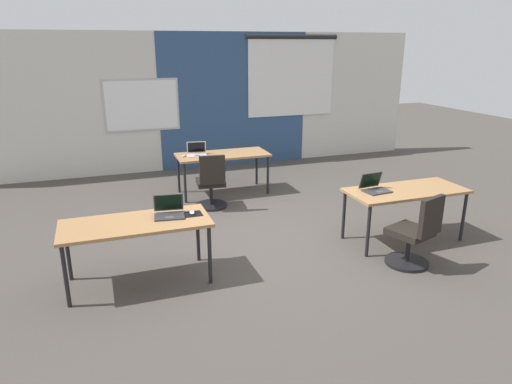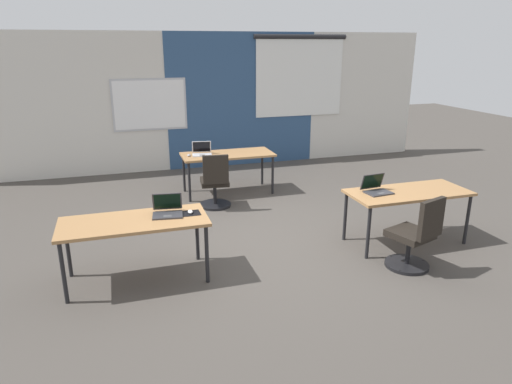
# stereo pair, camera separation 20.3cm
# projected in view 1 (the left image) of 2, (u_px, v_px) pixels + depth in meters

# --- Properties ---
(ground_plane) EXTENTS (24.00, 24.00, 0.00)m
(ground_plane) POSITION_uv_depth(u_px,v_px,m) (266.00, 240.00, 6.27)
(ground_plane) COLOR #47423D
(back_wall_assembly) EXTENTS (10.00, 0.27, 2.80)m
(back_wall_assembly) POSITION_uv_depth(u_px,v_px,m) (198.00, 101.00, 9.61)
(back_wall_assembly) COLOR silver
(back_wall_assembly) RESTS_ON ground
(desk_near_left) EXTENTS (1.60, 0.70, 0.72)m
(desk_near_left) POSITION_uv_depth(u_px,v_px,m) (136.00, 227.00, 4.98)
(desk_near_left) COLOR #A37547
(desk_near_left) RESTS_ON ground
(desk_near_right) EXTENTS (1.60, 0.70, 0.72)m
(desk_near_right) POSITION_uv_depth(u_px,v_px,m) (406.00, 194.00, 6.08)
(desk_near_right) COLOR #A37547
(desk_near_right) RESTS_ON ground
(desk_far_center) EXTENTS (1.60, 0.70, 0.72)m
(desk_far_center) POSITION_uv_depth(u_px,v_px,m) (223.00, 157.00, 8.04)
(desk_far_center) COLOR #A37547
(desk_far_center) RESTS_ON ground
(laptop_far_left) EXTENTS (0.37, 0.36, 0.23)m
(laptop_far_left) POSITION_uv_depth(u_px,v_px,m) (197.00, 152.00, 7.90)
(laptop_far_left) COLOR silver
(laptop_far_left) RESTS_ON desk_far_center
(mouse_far_left) EXTENTS (0.09, 0.11, 0.03)m
(mouse_far_left) POSITION_uv_depth(u_px,v_px,m) (184.00, 156.00, 7.81)
(mouse_far_left) COLOR #B2B2B7
(mouse_far_left) RESTS_ON desk_far_center
(chair_far_left) EXTENTS (0.52, 0.56, 0.92)m
(chair_far_left) POSITION_uv_depth(u_px,v_px,m) (211.00, 186.00, 7.37)
(chair_far_left) COLOR black
(chair_far_left) RESTS_ON ground
(laptop_near_right_inner) EXTENTS (0.36, 0.33, 0.23)m
(laptop_near_right_inner) POSITION_uv_depth(u_px,v_px,m) (375.00, 187.00, 5.99)
(laptop_near_right_inner) COLOR #333338
(laptop_near_right_inner) RESTS_ON desk_near_right
(chair_near_right_inner) EXTENTS (0.56, 0.61, 0.92)m
(chair_near_right_inner) POSITION_uv_depth(u_px,v_px,m) (415.00, 237.00, 5.43)
(chair_near_right_inner) COLOR black
(chair_near_right_inner) RESTS_ON ground
(laptop_near_left_inner) EXTENTS (0.37, 0.34, 0.23)m
(laptop_near_left_inner) POSITION_uv_depth(u_px,v_px,m) (169.00, 211.00, 5.13)
(laptop_near_left_inner) COLOR #333338
(laptop_near_left_inner) RESTS_ON desk_near_left
(mousepad_near_left_inner) EXTENTS (0.22, 0.19, 0.00)m
(mousepad_near_left_inner) POSITION_uv_depth(u_px,v_px,m) (192.00, 214.00, 5.18)
(mousepad_near_left_inner) COLOR black
(mousepad_near_left_inner) RESTS_ON desk_near_left
(mouse_near_left_inner) EXTENTS (0.06, 0.10, 0.03)m
(mouse_near_left_inner) POSITION_uv_depth(u_px,v_px,m) (192.00, 213.00, 5.18)
(mouse_near_left_inner) COLOR silver
(mouse_near_left_inner) RESTS_ON mousepad_near_left_inner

